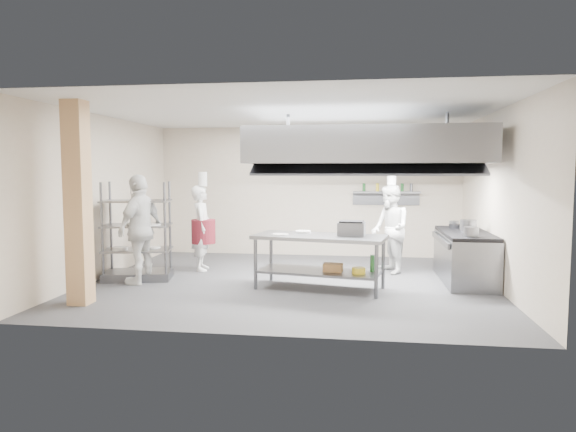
# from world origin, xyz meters

# --- Properties ---
(floor) EXTENTS (7.00, 7.00, 0.00)m
(floor) POSITION_xyz_m (0.00, 0.00, 0.00)
(floor) COLOR #2F2F31
(floor) RESTS_ON ground
(ceiling) EXTENTS (7.00, 7.00, 0.00)m
(ceiling) POSITION_xyz_m (0.00, 0.00, 3.00)
(ceiling) COLOR silver
(ceiling) RESTS_ON wall_back
(wall_back) EXTENTS (7.00, 0.00, 7.00)m
(wall_back) POSITION_xyz_m (0.00, 3.00, 1.50)
(wall_back) COLOR #C1AF99
(wall_back) RESTS_ON ground
(wall_left) EXTENTS (0.00, 6.00, 6.00)m
(wall_left) POSITION_xyz_m (-3.50, 0.00, 1.50)
(wall_left) COLOR #C1AF99
(wall_left) RESTS_ON ground
(wall_right) EXTENTS (0.00, 6.00, 6.00)m
(wall_right) POSITION_xyz_m (3.50, 0.00, 1.50)
(wall_right) COLOR #C1AF99
(wall_right) RESTS_ON ground
(column) EXTENTS (0.30, 0.30, 3.00)m
(column) POSITION_xyz_m (-2.90, -1.90, 1.50)
(column) COLOR tan
(column) RESTS_ON floor
(exhaust_hood) EXTENTS (4.00, 2.50, 0.60)m
(exhaust_hood) POSITION_xyz_m (1.30, 0.40, 2.40)
(exhaust_hood) COLOR gray
(exhaust_hood) RESTS_ON ceiling
(hood_strip_a) EXTENTS (1.60, 0.12, 0.04)m
(hood_strip_a) POSITION_xyz_m (0.40, 0.40, 2.08)
(hood_strip_a) COLOR white
(hood_strip_a) RESTS_ON exhaust_hood
(hood_strip_b) EXTENTS (1.60, 0.12, 0.04)m
(hood_strip_b) POSITION_xyz_m (2.20, 0.40, 2.08)
(hood_strip_b) COLOR white
(hood_strip_b) RESTS_ON exhaust_hood
(wall_shelf) EXTENTS (1.50, 0.28, 0.04)m
(wall_shelf) POSITION_xyz_m (1.80, 2.84, 1.50)
(wall_shelf) COLOR gray
(wall_shelf) RESTS_ON wall_back
(island) EXTENTS (2.30, 1.29, 0.91)m
(island) POSITION_xyz_m (0.55, -0.44, 0.46)
(island) COLOR gray
(island) RESTS_ON floor
(island_worktop) EXTENTS (2.30, 1.29, 0.06)m
(island_worktop) POSITION_xyz_m (0.55, -0.44, 0.88)
(island_worktop) COLOR gray
(island_worktop) RESTS_ON island
(island_undershelf) EXTENTS (2.12, 1.17, 0.04)m
(island_undershelf) POSITION_xyz_m (0.55, -0.44, 0.30)
(island_undershelf) COLOR slate
(island_undershelf) RESTS_ON island
(pass_rack) EXTENTS (1.31, 0.94, 1.78)m
(pass_rack) POSITION_xyz_m (-2.80, -0.12, 0.89)
(pass_rack) COLOR slate
(pass_rack) RESTS_ON floor
(cooking_range) EXTENTS (0.80, 2.00, 0.84)m
(cooking_range) POSITION_xyz_m (3.08, 0.50, 0.42)
(cooking_range) COLOR gray
(cooking_range) RESTS_ON floor
(range_top) EXTENTS (0.78, 1.96, 0.06)m
(range_top) POSITION_xyz_m (3.08, 0.50, 0.87)
(range_top) COLOR black
(range_top) RESTS_ON cooking_range
(chef_head) EXTENTS (0.53, 0.69, 1.69)m
(chef_head) POSITION_xyz_m (-1.90, 0.88, 0.85)
(chef_head) COLOR white
(chef_head) RESTS_ON floor
(chef_line) EXTENTS (0.88, 1.00, 1.72)m
(chef_line) POSITION_xyz_m (1.79, 1.10, 0.86)
(chef_line) COLOR white
(chef_line) RESTS_ON floor
(chef_plating) EXTENTS (0.71, 1.20, 1.92)m
(chef_plating) POSITION_xyz_m (-2.60, -0.42, 0.96)
(chef_plating) COLOR silver
(chef_plating) RESTS_ON floor
(griddle) EXTENTS (0.47, 0.39, 0.21)m
(griddle) POSITION_xyz_m (1.08, -0.35, 1.02)
(griddle) COLOR slate
(griddle) RESTS_ON island_worktop
(wicker_basket) EXTENTS (0.33, 0.24, 0.14)m
(wicker_basket) POSITION_xyz_m (0.78, -0.54, 0.39)
(wicker_basket) COLOR olive
(wicker_basket) RESTS_ON island_undershelf
(stockpot) EXTENTS (0.30, 0.30, 0.20)m
(stockpot) POSITION_xyz_m (3.14, 0.58, 1.00)
(stockpot) COLOR gray
(stockpot) RESTS_ON range_top
(plate_stack) EXTENTS (0.28, 0.28, 0.05)m
(plate_stack) POSITION_xyz_m (-2.80, -0.12, 0.57)
(plate_stack) COLOR white
(plate_stack) RESTS_ON pass_rack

